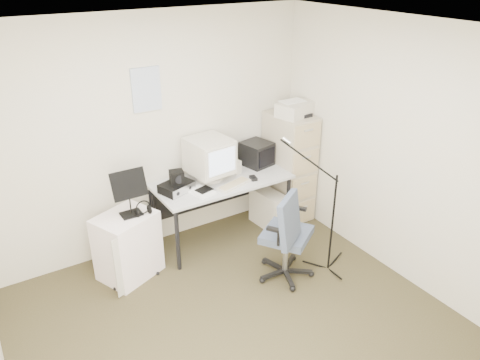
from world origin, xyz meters
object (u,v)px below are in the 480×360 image
side_cart (128,246)px  desk (222,209)px  office_chair (287,233)px  filing_cabinet (289,166)px

side_cart → desk: bearing=-17.3°
side_cart → office_chair: bearing=-55.5°
office_chair → desk: bearing=66.5°
filing_cabinet → office_chair: (-0.78, -0.99, -0.15)m
filing_cabinet → desk: (-0.95, -0.03, -0.29)m
desk → office_chair: size_ratio=1.50×
desk → office_chair: 0.99m
office_chair → side_cart: size_ratio=1.47×
filing_cabinet → side_cart: (-2.11, -0.14, -0.31)m
desk → office_chair: office_chair is taller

